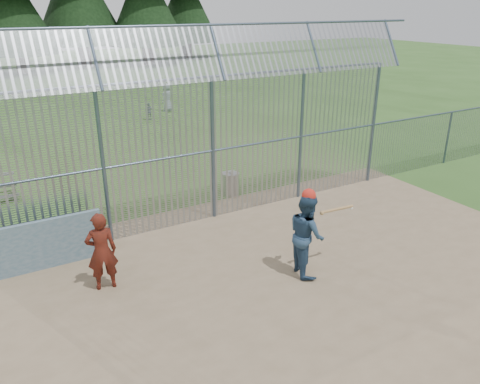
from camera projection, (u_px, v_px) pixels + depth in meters
ground at (283, 272)px, 10.77m from camera, size 120.00×120.00×0.00m
dirt_infield at (296, 282)px, 10.37m from camera, size 14.00×10.00×0.02m
dugout_wall at (47, 244)px, 10.76m from camera, size 2.50×0.12×1.20m
batter at (307, 234)px, 10.41m from camera, size 0.93×1.08×1.92m
onlooker at (102, 251)px, 9.86m from camera, size 0.69×0.50×1.76m
bg_kid_standing at (167, 97)px, 26.64m from camera, size 0.93×0.88×1.60m
bg_kid_seated at (149, 112)px, 24.72m from camera, size 0.55×0.52×0.92m
batting_gear at (313, 198)px, 10.12m from camera, size 1.36×0.37×0.70m
trash_can at (231, 184)px, 15.03m from camera, size 0.56×0.56×0.82m
backstop_fence at (270, 130)px, 13.49m from camera, size 20.09×0.81×5.30m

